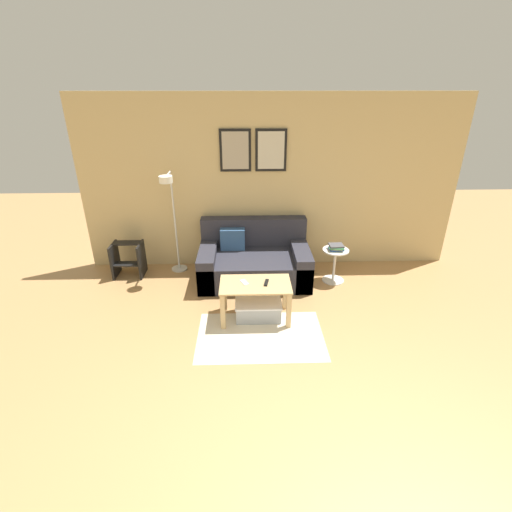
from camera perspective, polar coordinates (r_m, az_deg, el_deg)
The scene contains 12 objects.
ground_plane at distance 3.18m, azimuth 7.05°, elevation -31.85°, with size 16.00×16.00×0.00m, color tan.
wall_back at distance 5.60m, azimuth 2.22°, elevation 11.00°, with size 5.60×0.09×2.55m.
area_rug at distance 4.37m, azimuth 0.68°, elevation -12.18°, with size 1.45×0.94×0.01m, color beige.
couch at distance 5.46m, azimuth -0.32°, elevation -0.72°, with size 1.58×0.99×0.82m.
coffee_table at distance 4.47m, azimuth -0.10°, elevation -5.50°, with size 0.85×0.48×0.48m.
storage_bin at distance 4.63m, azimuth 0.35°, elevation -8.12°, with size 0.57×0.38×0.22m.
floor_lamp at distance 5.38m, azimuth -12.92°, elevation 6.87°, with size 0.24×0.54×1.54m.
side_table at distance 5.46m, azimuth 12.01°, elevation -0.93°, with size 0.37×0.37×0.50m.
book_stack at distance 5.35m, azimuth 12.24°, elevation 1.33°, with size 0.23×0.20×0.08m.
remote_control at distance 4.42m, azimuth 1.60°, elevation -4.11°, with size 0.04×0.15×0.02m, color black.
cell_phone at distance 4.44m, azimuth -1.81°, elevation -4.06°, with size 0.07×0.14×0.01m, color silver.
step_stool at distance 5.84m, azimuth -19.07°, elevation -0.37°, with size 0.43×0.36×0.51m.
Camera 1 is at (-0.38, -1.70, 2.66)m, focal length 26.00 mm.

